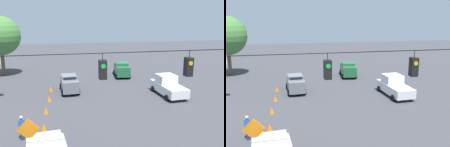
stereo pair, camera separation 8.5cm
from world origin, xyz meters
The scene contains 11 objects.
overhead_signal_span centered at (-0.06, -1.21, 4.51)m, with size 20.51×0.38×7.21m.
sedan_green_oncoming_deep centered at (-2.70, -23.99, 1.03)m, with size 2.36×4.30×1.98m.
sedan_grey_withflow_far centered at (4.81, -18.17, 1.00)m, with size 2.12×4.33×1.91m.
pickup_truck_white_oncoming_far centered at (-5.42, -14.75, 0.98)m, with size 2.46×5.19×2.12m.
traffic_cone_second centered at (7.13, -8.59, 0.28)m, with size 0.41×0.41×0.55m, color orange.
traffic_cone_third centered at (7.13, -12.04, 0.28)m, with size 0.41×0.41×0.55m, color orange.
traffic_cone_fourth centered at (6.93, -15.26, 0.28)m, with size 0.41×0.41×0.55m, color orange.
traffic_cone_fifth centered at (6.87, -18.75, 0.28)m, with size 0.41×0.41×0.55m, color orange.
work_zone_sign centered at (7.61, -4.21, 1.99)m, with size 1.27×0.06×2.84m.
pedestrian centered at (8.48, -7.54, 0.87)m, with size 0.40×0.28×1.73m.
tree_horizon_left centered at (13.59, -28.22, 5.60)m, with size 5.43×5.43×8.34m.
Camera 2 is at (5.71, 9.03, 8.22)m, focal length 40.00 mm.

